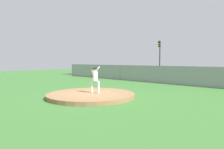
{
  "coord_description": "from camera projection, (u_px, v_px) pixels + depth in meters",
  "views": [
    {
      "loc": [
        9.76,
        -8.04,
        2.23
      ],
      "look_at": [
        -0.41,
        2.28,
        1.29
      ],
      "focal_mm": 32.68,
      "sensor_mm": 36.0,
      "label": 1
    }
  ],
  "objects": [
    {
      "name": "ground_plane",
      "position": [
        147.0,
        88.0,
        16.96
      ],
      "size": [
        80.0,
        80.0,
        0.0
      ],
      "primitive_type": "plane",
      "color": "#386B2D"
    },
    {
      "name": "asphalt_strip",
      "position": [
        190.0,
        81.0,
        23.0
      ],
      "size": [
        44.0,
        7.0,
        0.01
      ],
      "primitive_type": "cube",
      "color": "#2B2B2D",
      "rests_on": "ground_plane"
    },
    {
      "name": "pitchers_mound",
      "position": [
        91.0,
        95.0,
        12.69
      ],
      "size": [
        5.43,
        5.43,
        0.24
      ],
      "primitive_type": "cylinder",
      "color": "olive",
      "rests_on": "ground_plane"
    },
    {
      "name": "pitcher_youth",
      "position": [
        95.0,
        78.0,
        12.76
      ],
      "size": [
        0.79,
        0.32,
        1.68
      ],
      "color": "silver",
      "rests_on": "pitchers_mound"
    },
    {
      "name": "baseball",
      "position": [
        108.0,
        91.0,
        13.18
      ],
      "size": [
        0.07,
        0.07,
        0.07
      ],
      "primitive_type": "sphere",
      "color": "white",
      "rests_on": "pitchers_mound"
    },
    {
      "name": "chainlink_fence",
      "position": [
        171.0,
        75.0,
        19.75
      ],
      "size": [
        33.4,
        0.07,
        1.88
      ],
      "color": "gray",
      "rests_on": "ground_plane"
    },
    {
      "name": "parked_car_burgundy",
      "position": [
        172.0,
        73.0,
        24.23
      ],
      "size": [
        1.9,
        4.57,
        1.65
      ],
      "color": "maroon",
      "rests_on": "ground_plane"
    },
    {
      "name": "parked_car_charcoal",
      "position": [
        139.0,
        72.0,
        28.01
      ],
      "size": [
        1.87,
        4.18,
        1.6
      ],
      "color": "#232328",
      "rests_on": "ground_plane"
    },
    {
      "name": "traffic_cone_orange",
      "position": [
        215.0,
        82.0,
        19.41
      ],
      "size": [
        0.4,
        0.4,
        0.55
      ],
      "color": "orange",
      "rests_on": "asphalt_strip"
    },
    {
      "name": "traffic_light_near",
      "position": [
        160.0,
        52.0,
        30.65
      ],
      "size": [
        0.28,
        0.46,
        5.28
      ],
      "color": "black",
      "rests_on": "ground_plane"
    }
  ]
}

